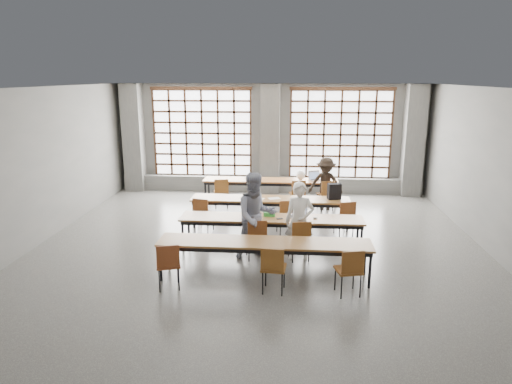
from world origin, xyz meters
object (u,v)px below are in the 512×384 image
(desk_row_b, at_px, (270,201))
(chair_back_left, at_px, (221,190))
(phone, at_px, (280,219))
(desk_row_a, at_px, (270,182))
(chair_near_left, at_px, (168,261))
(backpack, at_px, (334,191))
(red_pouch, at_px, (168,262))
(student_back, at_px, (326,184))
(laptop_front, at_px, (298,214))
(chair_mid_centre, at_px, (286,213))
(chair_back_mid, at_px, (298,192))
(chair_mid_left, at_px, (203,211))
(laptop_back, at_px, (315,178))
(chair_front_right, at_px, (300,236))
(chair_back_right, at_px, (326,192))
(green_box, at_px, (269,214))
(plastic_bag, at_px, (301,175))
(chair_near_mid, at_px, (273,265))
(chair_near_right, at_px, (350,267))
(student_female, at_px, (256,216))
(mouse, at_px, (315,218))
(chair_mid_right, at_px, (345,215))
(desk_row_c, at_px, (271,220))
(chair_front_left, at_px, (256,235))
(student_male, at_px, (299,221))
(desk_row_d, at_px, (264,245))

(desk_row_b, xyz_separation_m, chair_back_left, (-1.49, 1.50, -0.13))
(desk_row_b, bearing_deg, phone, -80.41)
(desk_row_a, xyz_separation_m, chair_near_left, (-1.53, -5.86, -0.13))
(backpack, xyz_separation_m, red_pouch, (-3.25, -3.70, -0.43))
(chair_back_left, xyz_separation_m, student_back, (2.98, 0.13, 0.22))
(student_back, xyz_separation_m, laptop_front, (-0.81, -3.13, 0.04))
(chair_mid_centre, distance_m, phone, 1.10)
(desk_row_a, distance_m, chair_back_mid, 1.04)
(chair_mid_left, bearing_deg, chair_near_left, -90.23)
(laptop_back, bearing_deg, chair_back_mid, -124.94)
(chair_front_right, xyz_separation_m, chair_near_left, (-2.36, -1.50, 0.00))
(chair_back_right, height_order, student_back, student_back)
(backpack, bearing_deg, red_pouch, -143.78)
(green_box, relative_size, plastic_bag, 0.87)
(chair_near_left, xyz_separation_m, chair_near_mid, (1.87, -0.00, 0.00))
(chair_back_mid, relative_size, chair_near_right, 1.00)
(chair_front_right, relative_size, chair_near_left, 1.00)
(chair_back_mid, bearing_deg, red_pouch, -114.66)
(chair_near_left, relative_size, student_female, 0.48)
(desk_row_b, xyz_separation_m, red_pouch, (-1.65, -3.65, -0.16))
(mouse, bearing_deg, chair_mid_right, 52.35)
(student_back, relative_size, red_pouch, 7.53)
(chair_back_left, height_order, chair_mid_left, same)
(chair_back_left, height_order, green_box, chair_back_left)
(student_back, bearing_deg, red_pouch, -123.45)
(chair_back_right, bearing_deg, desk_row_b, -135.31)
(chair_mid_right, relative_size, laptop_front, 1.90)
(desk_row_c, bearing_deg, mouse, -1.21)
(chair_back_mid, height_order, chair_front_left, same)
(student_male, distance_m, red_pouch, 2.85)
(chair_back_left, xyz_separation_m, laptop_back, (2.71, 0.73, 0.25))
(chair_front_left, distance_m, laptop_back, 4.68)
(desk_row_d, bearing_deg, student_back, 72.94)
(chair_back_left, xyz_separation_m, phone, (1.77, -3.20, 0.20))
(chair_near_right, bearing_deg, plastic_bag, 97.38)
(laptop_front, distance_m, laptop_back, 3.77)
(desk_row_c, bearing_deg, chair_front_right, -45.38)
(chair_near_left, height_order, student_back, student_back)
(desk_row_c, relative_size, backpack, 10.00)
(chair_back_left, xyz_separation_m, chair_near_right, (3.05, -5.23, 0.00))
(chair_mid_centre, distance_m, green_box, 0.99)
(chair_front_left, relative_size, plastic_bag, 3.08)
(phone, xyz_separation_m, backpack, (1.31, 1.75, 0.19))
(desk_row_b, xyz_separation_m, chair_back_mid, (0.71, 1.50, -0.13))
(chair_back_right, relative_size, chair_front_right, 1.00)
(chair_near_left, bearing_deg, chair_front_left, 45.90)
(desk_row_d, height_order, student_back, student_back)
(desk_row_b, relative_size, chair_back_mid, 4.55)
(chair_front_right, relative_size, chair_near_right, 1.00)
(chair_back_mid, relative_size, chair_front_right, 1.00)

